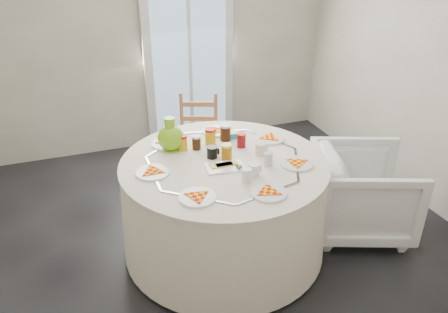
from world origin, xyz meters
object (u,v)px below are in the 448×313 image
object	(u,v)px
armchair	(363,188)
green_pitcher	(170,136)
wooden_chair	(198,137)
table	(224,207)

from	to	relation	value
armchair	green_pitcher	xyz separation A→B (m)	(-1.43, 0.47, 0.48)
wooden_chair	armchair	distance (m)	1.58
wooden_chair	green_pitcher	size ratio (longest dim) A/B	3.48
table	armchair	bearing A→B (deg)	-7.73
table	green_pitcher	distance (m)	0.66
table	armchair	world-z (taller)	armchair
table	wooden_chair	size ratio (longest dim) A/B	1.77
armchair	green_pitcher	distance (m)	1.58
table	wooden_chair	bearing A→B (deg)	83.56
armchair	table	bearing A→B (deg)	103.18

